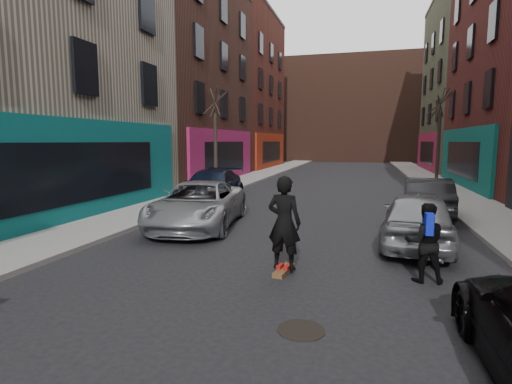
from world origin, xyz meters
The scene contains 14 objects.
sidewalk_left centered at (-6.25, 30.00, 0.07)m, with size 2.50×84.00×0.13m, color gray.
sidewalk_right centered at (6.25, 30.00, 0.07)m, with size 2.50×84.00×0.13m, color gray.
buildings_left centered at (-13.50, 16.00, 8.25)m, with size 12.00×56.00×16.50m, color maroon.
building_far centered at (0.00, 56.00, 7.00)m, with size 40.00×10.00×14.00m, color #47281E.
tree_left_far centered at (-6.20, 18.00, 3.38)m, with size 2.00×2.00×6.50m, color black, non-canonical shape.
tree_right_far centered at (6.20, 24.00, 3.53)m, with size 2.00×2.00×6.80m, color black, non-canonical shape.
parked_left_far centered at (-3.29, 8.78, 0.72)m, with size 2.40×5.20×1.45m, color #989CA1.
parked_left_end centered at (-4.60, 13.24, 0.75)m, with size 2.09×5.15×1.49m, color black.
parked_right_far centered at (3.20, 8.05, 0.74)m, with size 1.74×4.33×1.48m, color gray.
parked_right_end centered at (4.05, 12.52, 0.72)m, with size 1.52×4.34×1.43m, color black.
skateboard centered at (0.26, 5.01, 0.05)m, with size 0.22×0.80×0.10m, color brown.
skateboarder centered at (0.26, 5.01, 1.07)m, with size 0.71×0.47×1.95m, color black.
pedestrian centered at (3.00, 5.24, 0.79)m, with size 0.80×0.66×1.56m.
manhole centered at (1.00, 2.57, 0.01)m, with size 0.70×0.70×0.01m, color black.
Camera 1 is at (1.81, -2.93, 2.74)m, focal length 28.00 mm.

